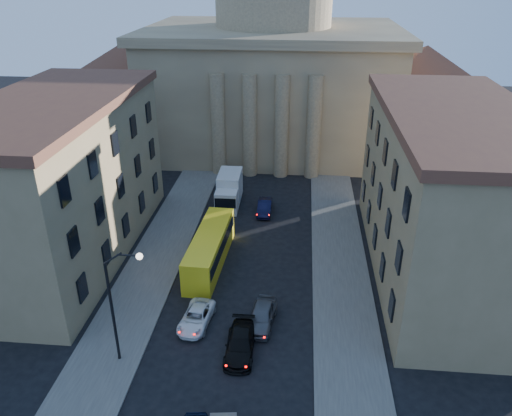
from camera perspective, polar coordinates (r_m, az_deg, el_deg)
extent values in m
cube|color=#504E49|center=(45.32, -12.33, -7.76)|extent=(5.00, 60.00, 0.15)
cube|color=#504E49|center=(43.60, 9.81, -9.00)|extent=(5.00, 60.00, 0.15)
cube|color=#7D674D|center=(75.65, 1.89, 13.26)|extent=(34.00, 26.00, 16.00)
cube|color=#7D674D|center=(74.22, 1.99, 19.60)|extent=(35.50, 27.50, 1.20)
cylinder|color=#7D674D|center=(73.89, 2.04, 22.37)|extent=(16.00, 16.00, 8.00)
cube|color=#7D674D|center=(78.44, -14.03, 11.10)|extent=(13.00, 13.00, 11.00)
cone|color=brown|center=(76.92, -14.66, 16.49)|extent=(26.02, 26.02, 4.00)
cube|color=#7D674D|center=(76.00, 18.03, 10.13)|extent=(13.00, 13.00, 11.00)
cone|color=brown|center=(74.44, 18.85, 15.66)|extent=(26.02, 26.02, 4.00)
cylinder|color=#7D674D|center=(64.01, -4.34, 9.40)|extent=(1.80, 1.80, 13.00)
cylinder|color=#7D674D|center=(63.48, -0.73, 9.33)|extent=(1.80, 1.80, 13.00)
cylinder|color=#7D674D|center=(63.19, 2.93, 9.22)|extent=(1.80, 1.80, 13.00)
cylinder|color=#7D674D|center=(63.16, 6.60, 9.07)|extent=(1.80, 1.80, 13.00)
cube|color=#9B815B|center=(48.48, -21.41, 2.61)|extent=(11.00, 26.00, 14.00)
cube|color=brown|center=(46.28, -22.89, 10.90)|extent=(11.60, 26.60, 0.80)
cube|color=#9B815B|center=(45.23, 20.95, 1.01)|extent=(11.00, 26.00, 14.00)
cube|color=brown|center=(42.87, 22.52, 9.87)|extent=(11.60, 26.60, 0.80)
cylinder|color=black|center=(35.17, -16.05, -11.54)|extent=(0.20, 0.20, 8.00)
cylinder|color=black|center=(32.57, -16.09, -5.56)|extent=(1.30, 0.12, 0.96)
cylinder|color=black|center=(32.08, -14.48, -5.24)|extent=(1.30, 0.12, 0.12)
sphere|color=white|center=(31.87, -13.19, -5.41)|extent=(0.44, 0.44, 0.44)
imported|color=white|center=(39.24, -6.84, -12.31)|extent=(2.56, 4.69, 1.25)
imported|color=black|center=(36.60, -1.81, -15.24)|extent=(2.07, 4.99, 1.44)
imported|color=#515256|center=(38.88, 0.66, -12.19)|extent=(2.35, 4.79, 1.57)
imported|color=black|center=(55.07, 0.99, 0.10)|extent=(1.51, 4.27, 1.40)
cube|color=yellow|center=(45.74, -5.31, -4.68)|extent=(2.99, 11.01, 3.07)
cube|color=black|center=(45.49, -5.33, -4.15)|extent=(3.02, 10.42, 1.09)
cylinder|color=black|center=(43.31, -7.72, -8.42)|extent=(0.34, 1.00, 0.99)
cylinder|color=black|center=(42.87, -5.13, -8.67)|extent=(0.34, 1.00, 0.99)
cylinder|color=black|center=(49.80, -5.36, -3.31)|extent=(0.34, 1.00, 0.99)
cylinder|color=black|center=(49.42, -3.11, -3.47)|extent=(0.34, 1.00, 0.99)
cube|color=silver|center=(55.27, -3.36, 0.80)|extent=(2.44, 2.55, 2.52)
cube|color=black|center=(54.06, -3.54, 0.55)|extent=(2.31, 0.16, 1.15)
cube|color=silver|center=(57.58, -3.00, 2.52)|extent=(2.57, 4.44, 3.25)
cylinder|color=black|center=(55.39, -4.48, -0.09)|extent=(0.31, 0.95, 0.94)
cylinder|color=black|center=(55.11, -2.32, -0.17)|extent=(0.31, 0.95, 0.94)
cylinder|color=black|center=(59.13, -3.86, 1.71)|extent=(0.31, 0.95, 0.94)
cylinder|color=black|center=(58.87, -1.84, 1.64)|extent=(0.31, 0.95, 0.94)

